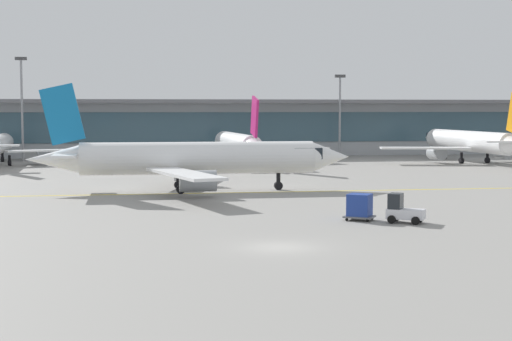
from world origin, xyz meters
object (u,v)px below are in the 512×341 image
at_px(apron_light_mast_2, 340,112).
at_px(gate_airplane_2, 237,144).
at_px(baggage_tug, 403,210).
at_px(apron_light_mast_1, 22,104).
at_px(taxiing_regional_jet, 194,159).
at_px(gate_airplane_3, 470,142).
at_px(cargo_dolly_lead, 360,206).

bearing_deg(apron_light_mast_2, gate_airplane_2, -142.58).
distance_m(baggage_tug, apron_light_mast_1, 82.55).
relative_size(taxiing_regional_jet, apron_light_mast_2, 2.32).
distance_m(taxiing_regional_jet, apron_light_mast_2, 58.87).
xyz_separation_m(gate_airplane_3, taxiing_regional_jet, (-43.97, -34.46, 0.06)).
bearing_deg(baggage_tug, cargo_dolly_lead, 180.00).
height_order(gate_airplane_2, baggage_tug, gate_airplane_2).
height_order(gate_airplane_2, apron_light_mast_1, apron_light_mast_1).
height_order(cargo_dolly_lead, apron_light_mast_1, apron_light_mast_1).
distance_m(gate_airplane_2, apron_light_mast_1, 35.20).
relative_size(gate_airplane_2, apron_light_mast_2, 2.16).
bearing_deg(baggage_tug, taxiing_regional_jet, 150.60).
distance_m(gate_airplane_2, gate_airplane_3, 34.93).
relative_size(gate_airplane_3, baggage_tug, 10.63).
xyz_separation_m(taxiing_regional_jet, baggage_tug, (13.08, -23.90, -2.28)).
bearing_deg(apron_light_mast_1, cargo_dolly_lead, -65.19).
distance_m(gate_airplane_3, apron_light_mast_1, 68.95).
bearing_deg(gate_airplane_2, baggage_tug, -179.98).
height_order(gate_airplane_3, baggage_tug, gate_airplane_3).
xyz_separation_m(apron_light_mast_1, apron_light_mast_2, (51.32, 1.47, -1.18)).
height_order(taxiing_regional_jet, apron_light_mast_1, apron_light_mast_1).
xyz_separation_m(gate_airplane_2, baggage_tug, (3.96, -60.61, -2.05)).
xyz_separation_m(gate_airplane_2, apron_light_mast_1, (-32.10, 13.23, 5.79)).
bearing_deg(cargo_dolly_lead, apron_light_mast_1, 146.73).
bearing_deg(gate_airplane_2, cargo_dolly_lead, 177.51).
xyz_separation_m(gate_airplane_3, baggage_tug, (-30.89, -58.35, -2.22)).
relative_size(taxiing_regional_jet, apron_light_mast_1, 1.98).
height_order(gate_airplane_3, taxiing_regional_jet, taxiing_regional_jet).
height_order(baggage_tug, apron_light_mast_2, apron_light_mast_2).
height_order(cargo_dolly_lead, apron_light_mast_2, apron_light_mast_2).
distance_m(gate_airplane_2, baggage_tug, 60.77).
xyz_separation_m(gate_airplane_2, gate_airplane_3, (34.86, -2.25, 0.17)).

